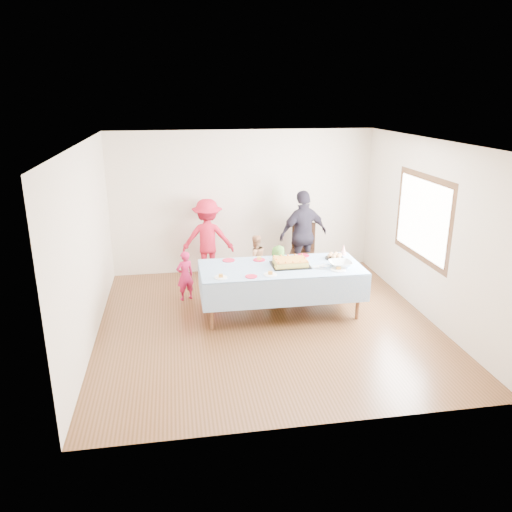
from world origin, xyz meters
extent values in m
plane|color=#4C2F15|center=(0.00, 0.00, 0.00)|extent=(5.00, 5.00, 0.00)
cube|color=beige|center=(0.00, 2.50, 1.35)|extent=(5.00, 0.04, 2.70)
cube|color=beige|center=(0.00, -2.50, 1.35)|extent=(5.00, 0.04, 2.70)
cube|color=beige|center=(-2.50, 0.00, 1.35)|extent=(0.04, 5.00, 2.70)
cube|color=beige|center=(2.50, 0.00, 1.35)|extent=(0.04, 5.00, 2.70)
cube|color=white|center=(0.00, 0.00, 2.70)|extent=(5.00, 5.00, 0.04)
cube|color=#472B16|center=(2.47, 0.20, 1.50)|extent=(0.03, 1.75, 1.35)
cylinder|color=brown|center=(-0.83, -0.08, 0.36)|extent=(0.06, 0.06, 0.73)
cylinder|color=brown|center=(1.41, -0.08, 0.36)|extent=(0.06, 0.06, 0.73)
cylinder|color=brown|center=(-0.83, 0.76, 0.36)|extent=(0.06, 0.06, 0.73)
cylinder|color=brown|center=(1.41, 0.76, 0.36)|extent=(0.06, 0.06, 0.73)
cube|color=brown|center=(0.29, 0.34, 0.75)|extent=(2.40, 1.00, 0.04)
cube|color=silver|center=(0.29, 0.34, 0.78)|extent=(2.50, 1.10, 0.01)
cube|color=black|center=(0.44, 0.35, 0.79)|extent=(0.58, 0.45, 0.02)
cube|color=#F7DF5E|center=(0.44, 0.35, 0.83)|extent=(0.49, 0.37, 0.07)
cube|color=#B17429|center=(0.44, 0.35, 0.88)|extent=(0.49, 0.37, 0.01)
cylinder|color=black|center=(1.22, 0.57, 0.79)|extent=(0.31, 0.31, 0.02)
sphere|color=tan|center=(1.30, 0.57, 0.83)|extent=(0.08, 0.08, 0.08)
sphere|color=tan|center=(1.26, 0.64, 0.83)|extent=(0.08, 0.08, 0.08)
sphere|color=tan|center=(1.18, 0.64, 0.83)|extent=(0.08, 0.08, 0.08)
sphere|color=tan|center=(1.14, 0.57, 0.83)|extent=(0.08, 0.08, 0.08)
sphere|color=tan|center=(1.18, 0.50, 0.83)|extent=(0.08, 0.08, 0.08)
sphere|color=tan|center=(1.26, 0.50, 0.83)|extent=(0.08, 0.08, 0.08)
sphere|color=tan|center=(1.22, 0.57, 0.83)|extent=(0.08, 0.08, 0.08)
imported|color=silver|center=(1.18, 0.17, 0.82)|extent=(0.36, 0.36, 0.09)
cone|color=white|center=(1.43, 0.75, 0.87)|extent=(0.11, 0.11, 0.18)
cylinder|color=red|center=(-0.48, 0.75, 0.79)|extent=(0.20, 0.20, 0.01)
cylinder|color=red|center=(0.00, 0.69, 0.79)|extent=(0.20, 0.20, 0.01)
cylinder|color=red|center=(0.30, 0.69, 0.79)|extent=(0.16, 0.16, 0.01)
cylinder|color=red|center=(0.76, 0.79, 0.79)|extent=(0.20, 0.20, 0.01)
cylinder|color=red|center=(-0.24, -0.04, 0.79)|extent=(0.18, 0.18, 0.01)
cylinder|color=white|center=(-0.68, -0.01, 0.79)|extent=(0.19, 0.19, 0.01)
cylinder|color=white|center=(0.05, -0.01, 0.79)|extent=(0.20, 0.20, 0.01)
cylinder|color=white|center=(1.11, 0.04, 0.79)|extent=(0.24, 0.24, 0.01)
cylinder|color=black|center=(0.79, 1.78, 0.23)|extent=(0.04, 0.04, 0.45)
cylinder|color=black|center=(1.15, 1.66, 0.23)|extent=(0.04, 0.04, 0.45)
cylinder|color=black|center=(0.92, 2.14, 0.23)|extent=(0.04, 0.04, 0.45)
cylinder|color=black|center=(1.27, 2.01, 0.23)|extent=(0.04, 0.04, 0.45)
cube|color=black|center=(1.03, 1.90, 0.47)|extent=(0.56, 0.56, 0.05)
cube|color=black|center=(1.10, 2.08, 0.75)|extent=(0.43, 0.19, 0.52)
imported|color=#C0184A|center=(-1.18, 1.13, 0.43)|extent=(0.37, 0.31, 0.85)
imported|color=#417B29|center=(0.36, 0.90, 0.47)|extent=(0.52, 0.41, 0.94)
imported|color=tan|center=(0.11, 1.74, 0.45)|extent=(0.50, 0.43, 0.90)
imported|color=red|center=(-0.71, 2.20, 0.75)|extent=(1.03, 0.68, 1.49)
imported|color=#292432|center=(1.04, 1.87, 0.83)|extent=(1.05, 0.66, 1.66)
camera|label=1|loc=(-1.28, -6.78, 3.33)|focal=35.00mm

